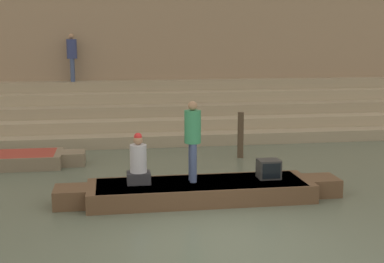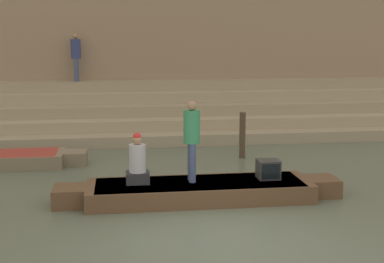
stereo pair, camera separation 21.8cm
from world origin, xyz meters
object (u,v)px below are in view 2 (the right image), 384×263
tv_set (268,169)px  person_standing (192,135)px  mooring_post (242,135)px  person_on_steps (76,54)px  rowboat_main (200,190)px  person_rowing (137,163)px

tv_set → person_standing: bearing=178.9°
mooring_post → person_on_steps: 7.58m
person_standing → person_on_steps: 9.55m
tv_set → mooring_post: bearing=85.3°
tv_set → mooring_post: (0.29, 3.74, 0.07)m
person_standing → tv_set: person_standing is taller
rowboat_main → person_on_steps: size_ratio=3.57×
rowboat_main → mooring_post: mooring_post is taller
person_rowing → person_on_steps: size_ratio=0.63×
person_rowing → person_on_steps: (-1.87, 8.95, 2.01)m
rowboat_main → person_rowing: bearing=177.4°
person_rowing → mooring_post: person_rowing is taller
person_standing → tv_set: bearing=-3.2°
tv_set → person_on_steps: size_ratio=0.28×
person_standing → person_on_steps: (-3.04, 8.94, 1.44)m
rowboat_main → person_rowing: 1.47m
person_on_steps → person_standing: bearing=42.1°
rowboat_main → person_rowing: (-1.32, 0.11, 0.62)m
person_standing → tv_set: (1.71, -0.02, -0.80)m
person_standing → mooring_post: (1.99, 3.71, -0.73)m
person_rowing → person_on_steps: person_on_steps is taller
rowboat_main → person_rowing: size_ratio=5.63×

